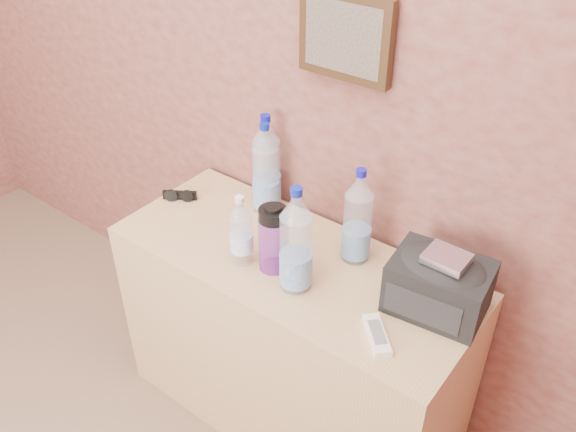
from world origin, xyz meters
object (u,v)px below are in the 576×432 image
at_px(dresser, 292,341).
at_px(nalgene_bottle, 273,238).
at_px(pet_small, 241,234).
at_px(toiletry_bag, 439,284).
at_px(ac_remote, 377,335).
at_px(pet_large_a, 266,173).
at_px(pet_large_d, 296,245).
at_px(sunglasses, 180,195).
at_px(foil_packet, 447,258).
at_px(pet_large_c, 358,220).
at_px(pet_large_b, 267,167).

relative_size(dresser, nalgene_bottle, 5.28).
bearing_deg(pet_small, toiletry_bag, 16.82).
relative_size(pet_small, ac_remote, 1.64).
xyz_separation_m(pet_large_a, nalgene_bottle, (0.22, -0.24, -0.04)).
distance_m(pet_large_a, nalgene_bottle, 0.33).
xyz_separation_m(dresser, toiletry_bag, (0.46, 0.08, 0.47)).
distance_m(pet_large_a, toiletry_bag, 0.71).
bearing_deg(pet_small, dresser, 39.47).
bearing_deg(pet_small, pet_large_d, 2.49).
height_order(pet_small, sunglasses, pet_small).
relative_size(pet_large_d, foil_packet, 3.02).
height_order(pet_large_c, pet_small, pet_large_c).
bearing_deg(dresser, foil_packet, 7.95).
height_order(pet_large_a, pet_large_b, pet_large_b).
distance_m(pet_large_a, pet_small, 0.30).
bearing_deg(pet_large_b, pet_small, -64.83).
xyz_separation_m(pet_large_c, sunglasses, (-0.68, -0.10, -0.13)).
bearing_deg(sunglasses, pet_large_d, -44.90).
distance_m(pet_large_b, nalgene_bottle, 0.35).
distance_m(dresser, sunglasses, 0.66).
xyz_separation_m(pet_small, sunglasses, (-0.41, 0.13, -0.09)).
distance_m(dresser, pet_small, 0.50).
relative_size(pet_large_a, pet_large_b, 0.95).
height_order(dresser, foil_packet, foil_packet).
height_order(pet_large_d, foil_packet, pet_large_d).
relative_size(pet_large_d, ac_remote, 2.36).
bearing_deg(pet_large_a, dresser, -35.31).
relative_size(dresser, toiletry_bag, 4.44).
height_order(nalgene_bottle, toiletry_bag, nalgene_bottle).
relative_size(pet_large_b, foil_packet, 3.04).
bearing_deg(pet_large_d, pet_large_c, 72.68).
height_order(dresser, pet_large_b, pet_large_b).
bearing_deg(pet_large_d, pet_large_a, 141.14).
height_order(pet_large_d, sunglasses, pet_large_d).
bearing_deg(foil_packet, dresser, -172.05).
bearing_deg(pet_large_b, ac_remote, -26.68).
relative_size(pet_large_c, foil_packet, 2.82).
bearing_deg(sunglasses, toiletry_bag, -31.18).
distance_m(dresser, pet_large_b, 0.62).
bearing_deg(pet_large_d, pet_large_b, 139.97).
distance_m(dresser, ac_remote, 0.56).
distance_m(nalgene_bottle, ac_remote, 0.43).
distance_m(nalgene_bottle, foil_packet, 0.52).
bearing_deg(pet_large_a, pet_large_b, 122.00).
bearing_deg(dresser, toiletry_bag, 9.40).
bearing_deg(pet_large_d, nalgene_bottle, 165.17).
relative_size(pet_large_c, ac_remote, 2.20).
height_order(pet_large_d, toiletry_bag, pet_large_d).
xyz_separation_m(ac_remote, foil_packet, (0.08, 0.19, 0.19)).
relative_size(pet_large_b, pet_large_c, 1.08).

